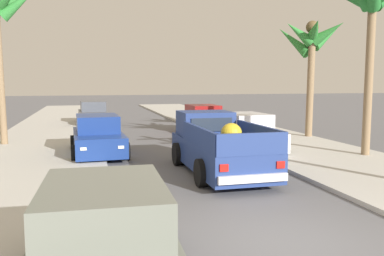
{
  "coord_description": "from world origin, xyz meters",
  "views": [
    {
      "loc": [
        -3.28,
        -6.11,
        2.81
      ],
      "look_at": [
        0.25,
        7.53,
        1.2
      ],
      "focal_mm": 38.05,
      "sensor_mm": 36.0,
      "label": 1
    }
  ],
  "objects": [
    {
      "name": "car_right_near",
      "position": [
        2.92,
        9.26,
        0.71
      ],
      "size": [
        2.2,
        4.33,
        1.54
      ],
      "color": "silver",
      "rests_on": "ground"
    },
    {
      "name": "curb_right",
      "position": [
        4.09,
        12.0,
        0.05
      ],
      "size": [
        0.16,
        60.0,
        0.1
      ],
      "primitive_type": "cube",
      "color": "silver",
      "rests_on": "ground"
    },
    {
      "name": "palm_tree_left_fore",
      "position": [
        6.62,
        6.6,
        5.62
      ],
      "size": [
        3.17,
        3.82,
        6.66
      ],
      "color": "#846B4C",
      "rests_on": "ground"
    },
    {
      "name": "car_left_mid",
      "position": [
        -3.11,
        -0.91,
        0.71
      ],
      "size": [
        2.13,
        4.31,
        1.54
      ],
      "color": "slate",
      "rests_on": "ground"
    },
    {
      "name": "car_left_near",
      "position": [
        -2.91,
        9.74,
        0.71
      ],
      "size": [
        2.16,
        4.32,
        1.54
      ],
      "color": "navy",
      "rests_on": "ground"
    },
    {
      "name": "car_right_mid",
      "position": [
        -2.9,
        21.19,
        0.71
      ],
      "size": [
        2.18,
        4.32,
        1.54
      ],
      "color": "#474C56",
      "rests_on": "ground"
    },
    {
      "name": "pickup_truck",
      "position": [
        0.62,
        5.82,
        0.78
      ],
      "size": [
        2.23,
        5.21,
        1.8
      ],
      "color": "navy",
      "rests_on": "ground"
    },
    {
      "name": "sidewalk_right",
      "position": [
        5.15,
        12.0,
        0.06
      ],
      "size": [
        4.93,
        60.0,
        0.12
      ],
      "primitive_type": "cube",
      "color": "beige",
      "rests_on": "ground"
    },
    {
      "name": "sidewalk_left",
      "position": [
        -5.15,
        12.0,
        0.06
      ],
      "size": [
        4.93,
        60.0,
        0.12
      ],
      "primitive_type": "cube",
      "color": "beige",
      "rests_on": "ground"
    },
    {
      "name": "curb_left",
      "position": [
        -4.09,
        12.0,
        0.05
      ],
      "size": [
        0.16,
        60.0,
        0.1
      ],
      "primitive_type": "cube",
      "color": "silver",
      "rests_on": "ground"
    },
    {
      "name": "palm_tree_right_fore",
      "position": [
        7.37,
        11.91,
        4.74
      ],
      "size": [
        3.36,
        3.68,
        5.78
      ],
      "color": "#846B4C",
      "rests_on": "ground"
    },
    {
      "name": "ground_plane",
      "position": [
        0.0,
        0.0,
        0.0
      ],
      "size": [
        160.0,
        160.0,
        0.0
      ],
      "primitive_type": "plane",
      "color": "slate"
    },
    {
      "name": "car_left_far",
      "position": [
        2.9,
        15.28,
        0.71
      ],
      "size": [
        2.1,
        4.29,
        1.54
      ],
      "color": "maroon",
      "rests_on": "ground"
    }
  ]
}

